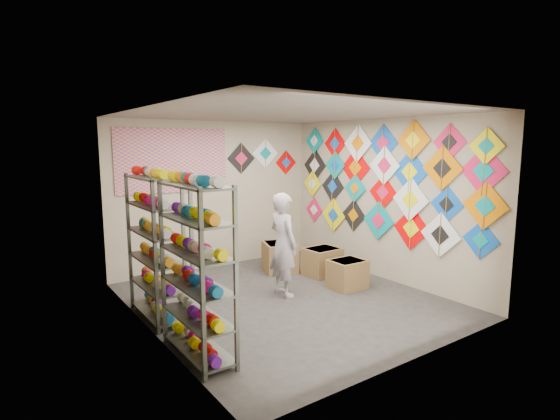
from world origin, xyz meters
TOP-DOWN VIEW (x-y plane):
  - ground at (0.00, 0.00)m, footprint 4.50×4.50m
  - room_walls at (0.00, 0.00)m, footprint 4.50×4.50m
  - shelf_rack_front at (-1.78, -0.85)m, footprint 0.40×1.10m
  - shelf_rack_back at (-1.78, 0.45)m, footprint 0.40×1.10m
  - string_spools at (-1.78, -0.20)m, footprint 0.12×2.36m
  - kite_wall_display at (1.98, -0.05)m, footprint 0.06×4.30m
  - back_wall_kites at (1.02, 2.24)m, footprint 1.60×0.02m
  - poster at (-0.80, 2.23)m, footprint 2.00×0.01m
  - shopkeeper at (0.09, 0.21)m, footprint 0.58×0.38m
  - carton_a at (1.12, -0.12)m, footprint 0.55×0.46m
  - carton_b at (1.24, 0.64)m, footprint 0.61×0.51m
  - carton_c at (0.77, 1.27)m, footprint 0.72×0.75m

SIDE VIEW (x-z plane):
  - ground at x=0.00m, z-range 0.00..0.00m
  - carton_a at x=1.12m, z-range 0.00..0.45m
  - carton_b at x=1.24m, z-range 0.00..0.48m
  - carton_c at x=0.77m, z-range 0.00..0.52m
  - shopkeeper at x=0.09m, z-range 0.00..1.57m
  - shelf_rack_front at x=-1.78m, z-range 0.00..1.90m
  - shelf_rack_back at x=-1.78m, z-range 0.00..1.90m
  - string_spools at x=-1.78m, z-range 0.99..1.11m
  - room_walls at x=0.00m, z-range -0.61..3.89m
  - kite_wall_display at x=1.98m, z-range 0.62..2.68m
  - poster at x=-0.80m, z-range 1.45..2.55m
  - back_wall_kites at x=1.02m, z-range 1.65..2.38m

